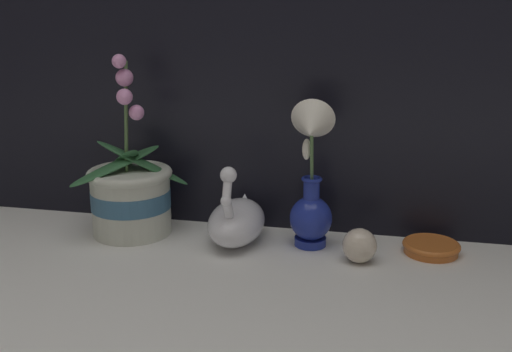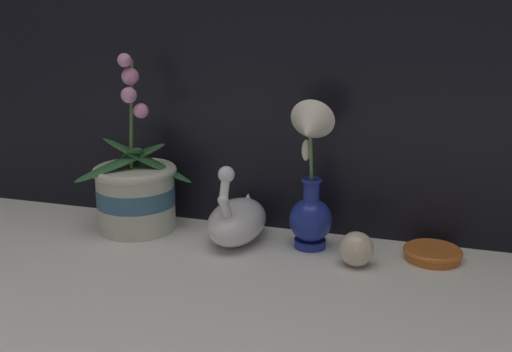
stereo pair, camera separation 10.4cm
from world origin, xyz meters
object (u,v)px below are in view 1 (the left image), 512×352
orchid_potted_plant (131,194)px  blue_vase (311,187)px  amber_dish (431,247)px  glass_sphere (359,246)px  swan_figurine (237,220)px

orchid_potted_plant → blue_vase: 0.40m
orchid_potted_plant → blue_vase: orchid_potted_plant is taller
orchid_potted_plant → amber_dish: orchid_potted_plant is taller
glass_sphere → swan_figurine: bearing=168.5°
swan_figurine → amber_dish: bearing=3.0°
glass_sphere → amber_dish: glass_sphere is taller
orchid_potted_plant → glass_sphere: (0.51, -0.06, -0.06)m
swan_figurine → amber_dish: size_ratio=1.76×
swan_figurine → blue_vase: 0.18m
blue_vase → glass_sphere: 0.15m
orchid_potted_plant → swan_figurine: bearing=-0.8°
swan_figurine → amber_dish: 0.41m
glass_sphere → amber_dish: (0.14, 0.08, -0.02)m
orchid_potted_plant → amber_dish: 0.66m
orchid_potted_plant → amber_dish: size_ratio=3.38×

